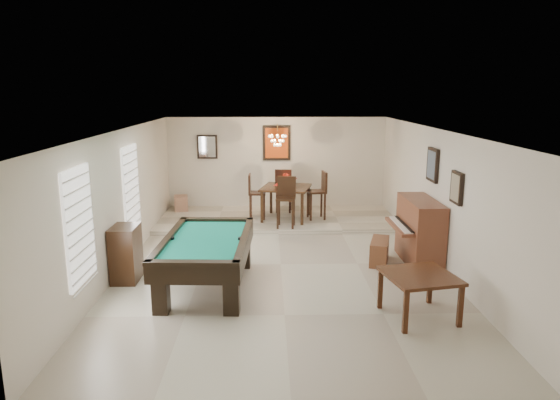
{
  "coord_description": "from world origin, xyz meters",
  "views": [
    {
      "loc": [
        -0.24,
        -9.21,
        3.32
      ],
      "look_at": [
        0.0,
        0.6,
        1.15
      ],
      "focal_mm": 32.0,
      "sensor_mm": 36.0,
      "label": 1
    }
  ],
  "objects_px": {
    "dining_chair_south": "(286,203)",
    "apothecary_chest": "(126,253)",
    "square_table": "(419,296)",
    "dining_table": "(286,200)",
    "upright_piano": "(412,232)",
    "flower_vase": "(286,177)",
    "piano_bench": "(379,251)",
    "chandelier": "(277,136)",
    "dining_chair_north": "(284,190)",
    "pool_table": "(207,264)",
    "dining_chair_east": "(316,195)",
    "corner_bench": "(181,203)",
    "dining_chair_west": "(257,197)"
  },
  "relations": [
    {
      "from": "dining_table",
      "to": "dining_chair_south",
      "type": "height_order",
      "value": "dining_chair_south"
    },
    {
      "from": "piano_bench",
      "to": "dining_chair_north",
      "type": "bearing_deg",
      "value": 115.01
    },
    {
      "from": "apothecary_chest",
      "to": "chandelier",
      "type": "bearing_deg",
      "value": 55.08
    },
    {
      "from": "upright_piano",
      "to": "piano_bench",
      "type": "relative_size",
      "value": 1.85
    },
    {
      "from": "square_table",
      "to": "piano_bench",
      "type": "bearing_deg",
      "value": 91.16
    },
    {
      "from": "dining_table",
      "to": "dining_chair_north",
      "type": "bearing_deg",
      "value": 91.98
    },
    {
      "from": "square_table",
      "to": "dining_table",
      "type": "height_order",
      "value": "dining_table"
    },
    {
      "from": "dining_table",
      "to": "dining_chair_south",
      "type": "xyz_separation_m",
      "value": [
        -0.03,
        -0.79,
        0.12
      ]
    },
    {
      "from": "dining_chair_north",
      "to": "chandelier",
      "type": "distance_m",
      "value": 1.63
    },
    {
      "from": "flower_vase",
      "to": "dining_chair_east",
      "type": "relative_size",
      "value": 0.19
    },
    {
      "from": "square_table",
      "to": "apothecary_chest",
      "type": "relative_size",
      "value": 0.98
    },
    {
      "from": "upright_piano",
      "to": "flower_vase",
      "type": "relative_size",
      "value": 6.73
    },
    {
      "from": "apothecary_chest",
      "to": "dining_chair_west",
      "type": "distance_m",
      "value": 4.46
    },
    {
      "from": "dining_table",
      "to": "flower_vase",
      "type": "height_order",
      "value": "flower_vase"
    },
    {
      "from": "piano_bench",
      "to": "flower_vase",
      "type": "height_order",
      "value": "flower_vase"
    },
    {
      "from": "flower_vase",
      "to": "dining_chair_south",
      "type": "distance_m",
      "value": 0.91
    },
    {
      "from": "pool_table",
      "to": "apothecary_chest",
      "type": "distance_m",
      "value": 1.52
    },
    {
      "from": "dining_chair_west",
      "to": "flower_vase",
      "type": "bearing_deg",
      "value": -92.1
    },
    {
      "from": "dining_table",
      "to": "dining_chair_north",
      "type": "xyz_separation_m",
      "value": [
        -0.03,
        0.78,
        0.11
      ]
    },
    {
      "from": "dining_chair_south",
      "to": "apothecary_chest",
      "type": "bearing_deg",
      "value": -126.96
    },
    {
      "from": "flower_vase",
      "to": "upright_piano",
      "type": "bearing_deg",
      "value": -52.11
    },
    {
      "from": "square_table",
      "to": "chandelier",
      "type": "distance_m",
      "value": 6.19
    },
    {
      "from": "square_table",
      "to": "dining_chair_west",
      "type": "distance_m",
      "value": 6.0
    },
    {
      "from": "square_table",
      "to": "apothecary_chest",
      "type": "height_order",
      "value": "apothecary_chest"
    },
    {
      "from": "dining_chair_north",
      "to": "chandelier",
      "type": "xyz_separation_m",
      "value": [
        -0.18,
        -0.64,
        1.49
      ]
    },
    {
      "from": "dining_chair_east",
      "to": "corner_bench",
      "type": "distance_m",
      "value": 3.74
    },
    {
      "from": "apothecary_chest",
      "to": "corner_bench",
      "type": "height_order",
      "value": "apothecary_chest"
    },
    {
      "from": "pool_table",
      "to": "dining_chair_west",
      "type": "distance_m",
      "value": 4.3
    },
    {
      "from": "apothecary_chest",
      "to": "dining_table",
      "type": "xyz_separation_m",
      "value": [
        2.97,
        3.81,
        0.1
      ]
    },
    {
      "from": "dining_table",
      "to": "pool_table",
      "type": "bearing_deg",
      "value": -109.66
    },
    {
      "from": "dining_chair_south",
      "to": "corner_bench",
      "type": "xyz_separation_m",
      "value": [
        -2.78,
        1.77,
        -0.4
      ]
    },
    {
      "from": "square_table",
      "to": "apothecary_chest",
      "type": "xyz_separation_m",
      "value": [
        -4.75,
        1.6,
        0.16
      ]
    },
    {
      "from": "square_table",
      "to": "flower_vase",
      "type": "xyz_separation_m",
      "value": [
        -1.78,
        5.41,
        0.85
      ]
    },
    {
      "from": "dining_table",
      "to": "upright_piano",
      "type": "bearing_deg",
      "value": -52.11
    },
    {
      "from": "square_table",
      "to": "dining_chair_east",
      "type": "distance_m",
      "value": 5.52
    },
    {
      "from": "dining_chair_south",
      "to": "upright_piano",
      "type": "bearing_deg",
      "value": -35.98
    },
    {
      "from": "corner_bench",
      "to": "flower_vase",
      "type": "bearing_deg",
      "value": -19.29
    },
    {
      "from": "dining_chair_north",
      "to": "upright_piano",
      "type": "bearing_deg",
      "value": 127.83
    },
    {
      "from": "square_table",
      "to": "dining_chair_south",
      "type": "xyz_separation_m",
      "value": [
        -1.81,
        4.63,
        0.38
      ]
    },
    {
      "from": "flower_vase",
      "to": "corner_bench",
      "type": "height_order",
      "value": "flower_vase"
    },
    {
      "from": "upright_piano",
      "to": "flower_vase",
      "type": "distance_m",
      "value": 3.86
    },
    {
      "from": "apothecary_chest",
      "to": "dining_chair_south",
      "type": "distance_m",
      "value": 4.22
    },
    {
      "from": "dining_chair_south",
      "to": "dining_table",
      "type": "bearing_deg",
      "value": 95.19
    },
    {
      "from": "pool_table",
      "to": "square_table",
      "type": "distance_m",
      "value": 3.5
    },
    {
      "from": "dining_chair_north",
      "to": "dining_chair_east",
      "type": "distance_m",
      "value": 1.12
    },
    {
      "from": "square_table",
      "to": "piano_bench",
      "type": "distance_m",
      "value": 2.42
    },
    {
      "from": "upright_piano",
      "to": "dining_chair_west",
      "type": "height_order",
      "value": "upright_piano"
    },
    {
      "from": "square_table",
      "to": "dining_chair_west",
      "type": "relative_size",
      "value": 0.85
    },
    {
      "from": "pool_table",
      "to": "corner_bench",
      "type": "relative_size",
      "value": 5.84
    },
    {
      "from": "dining_chair_south",
      "to": "chandelier",
      "type": "height_order",
      "value": "chandelier"
    }
  ]
}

